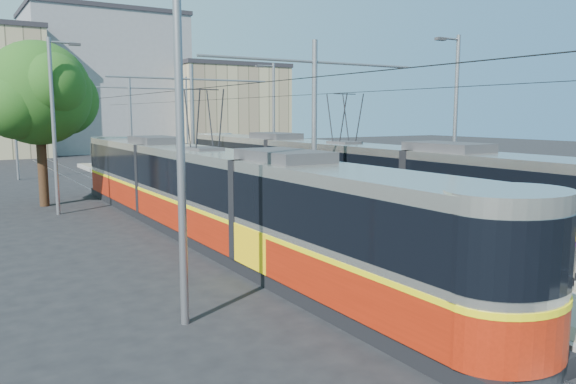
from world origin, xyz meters
TOP-DOWN VIEW (x-y plane):
  - ground at (0.00, 0.00)m, footprint 160.00×160.00m
  - platform at (0.00, 17.00)m, footprint 4.00×50.00m
  - tactile_strip_left at (-1.45, 17.00)m, footprint 0.70×50.00m
  - tactile_strip_right at (1.45, 17.00)m, footprint 0.70×50.00m
  - rails at (0.00, 17.00)m, footprint 8.71×70.00m
  - track_arrow at (-3.60, -3.00)m, footprint 1.20×5.00m
  - tram_left at (-3.60, 9.88)m, footprint 2.43×28.27m
  - tram_right at (3.60, 10.90)m, footprint 2.43×30.61m
  - catenary at (0.00, 14.15)m, footprint 9.20×70.00m
  - street_lamps at (-0.00, 21.00)m, footprint 15.18×38.22m
  - shelter at (0.41, 13.31)m, footprint 0.92×1.14m
  - tree at (-7.34, 21.14)m, footprint 5.63×5.21m
  - building_centre at (6.00, 64.00)m, footprint 18.36×14.28m
  - building_right at (20.00, 58.00)m, footprint 14.28×10.20m

SIDE VIEW (x-z plane):
  - ground at x=0.00m, z-range 0.00..0.00m
  - track_arrow at x=-3.60m, z-range 0.00..0.01m
  - rails at x=0.00m, z-range 0.00..0.03m
  - platform at x=0.00m, z-range 0.00..0.30m
  - tactile_strip_left at x=-1.45m, z-range 0.30..0.31m
  - tactile_strip_right at x=1.45m, z-range 0.30..0.31m
  - shelter at x=0.41m, z-range 0.35..2.55m
  - tram_left at x=-3.60m, z-range -1.04..4.46m
  - tram_right at x=3.60m, z-range -0.89..4.61m
  - street_lamps at x=0.00m, z-range 0.18..8.18m
  - catenary at x=0.00m, z-range 1.02..8.02m
  - building_right at x=20.00m, z-range 0.01..11.00m
  - tree at x=-7.34m, z-range 1.44..9.62m
  - building_centre at x=6.00m, z-range 0.01..17.02m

